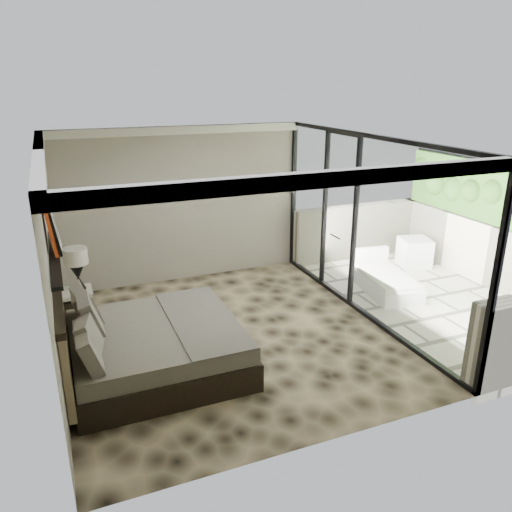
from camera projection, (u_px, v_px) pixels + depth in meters
name	position (u px, v px, depth m)	size (l,w,h in m)	color
floor	(228.00, 337.00, 7.27)	(5.00, 5.00, 0.00)	black
ceiling	(224.00, 142.00, 6.34)	(4.50, 5.00, 0.02)	silver
back_wall	(181.00, 206.00, 8.98)	(4.50, 0.02, 2.80)	gray
left_wall	(50.00, 267.00, 6.00)	(0.02, 5.00, 2.80)	gray
glass_wall	(366.00, 228.00, 7.61)	(0.08, 5.00, 2.80)	white
terrace_slab	(433.00, 300.00, 8.63)	(3.00, 5.00, 0.12)	beige
parapet_far	(497.00, 257.00, 8.91)	(0.30, 5.00, 1.10)	beige
foliage_hedge	(507.00, 196.00, 8.55)	(0.36, 4.60, 1.10)	#3E7323
picture_ledge	(54.00, 256.00, 6.07)	(0.12, 2.20, 0.05)	black
bed	(148.00, 345.00, 6.32)	(2.18, 2.11, 1.21)	black
nightstand	(78.00, 307.00, 7.65)	(0.48, 0.48, 0.48)	black
table_lamp	(76.00, 263.00, 7.48)	(0.36, 0.36, 0.66)	black
abstract_canvas	(47.00, 213.00, 6.17)	(0.04, 0.90, 0.90)	#BF4B10
framed_print	(54.00, 228.00, 6.09)	(0.03, 0.50, 0.60)	black
ottoman	(414.00, 252.00, 9.99)	(0.56, 0.56, 0.56)	white
lounger	(384.00, 280.00, 8.85)	(0.96, 1.58, 0.58)	silver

